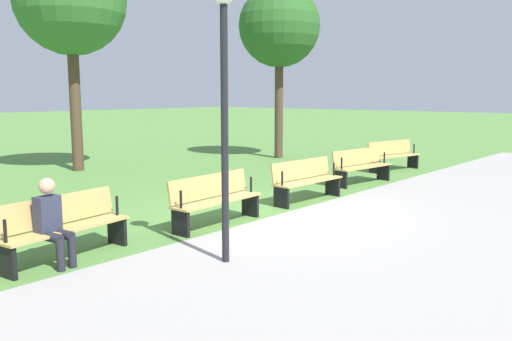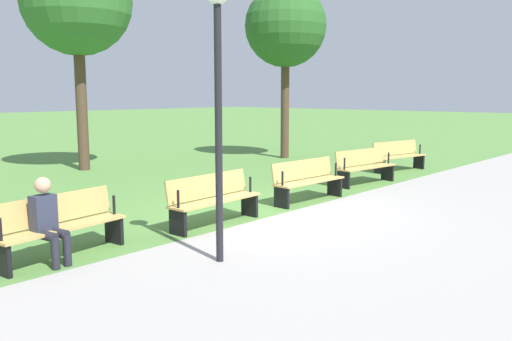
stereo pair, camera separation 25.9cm
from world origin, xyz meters
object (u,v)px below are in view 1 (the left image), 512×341
bench_3 (215,198)px  person_seated (52,220)px  bench_0 (393,155)px  lamp_post (224,68)px  bench_2 (306,179)px  bench_4 (63,226)px  bench_1 (361,165)px  tree_1 (279,27)px  tree_0 (70,0)px

bench_3 → person_seated: person_seated is taller
bench_0 → person_seated: (11.31, 0.63, 0.16)m
bench_0 → lamp_post: 10.16m
bench_0 → bench_3: bearing=16.6°
bench_2 → lamp_post: bearing=23.3°
bench_0 → bench_4: (11.05, 0.46, 0.00)m
person_seated → bench_3: bearing=171.9°
bench_1 → tree_1: size_ratio=0.32×
bench_3 → bench_4: 2.78m
bench_4 → bench_0: bearing=175.2°
bench_4 → person_seated: person_seated is taller
person_seated → tree_1: bearing=-162.7°
tree_1 → bench_4: bearing=24.1°
bench_3 → bench_4: size_ratio=0.99×
bench_0 → person_seated: 11.32m
person_seated → bench_0: bearing=176.1°
bench_2 → lamp_post: (4.16, 1.59, 2.17)m
tree_0 → lamp_post: 10.38m
bench_3 → tree_0: bearing=-106.9°
bench_1 → bench_2: same height
bench_0 → tree_1: size_ratio=0.33×
bench_0 → tree_0: (6.24, -7.24, 4.52)m
bench_0 → bench_2: size_ratio=1.02×
person_seated → tree_1: tree_1 is taller
bench_1 → lamp_post: (6.93, 1.82, 2.17)m
bench_0 → person_seated: person_seated is taller
tree_1 → bench_2: bearing=42.6°
bench_3 → tree_0: 9.35m
tree_0 → bench_2: bearing=95.3°
bench_2 → person_seated: person_seated is taller
tree_0 → lamp_post: bearing=70.2°
bench_4 → tree_1: bearing=-163.0°
tree_0 → tree_1: tree_0 is taller
bench_0 → bench_4: size_ratio=1.01×
bench_0 → bench_4: 11.06m
bench_1 → bench_0: bearing=-163.4°
person_seated → bench_4: bearing=-151.9°
bench_4 → lamp_post: (-1.39, 1.82, 2.17)m
lamp_post → bench_3: bearing=-131.0°
bench_2 → tree_1: bearing=-135.0°
bench_0 → bench_3: same height
bench_4 → tree_0: 10.14m
bench_1 → person_seated: size_ratio=1.65×
bench_0 → lamp_post: size_ratio=0.53×
bench_1 → tree_0: 9.58m
bench_4 → tree_1: size_ratio=0.32×
person_seated → lamp_post: bearing=127.9°
person_seated → tree_0: bearing=-129.9°
bench_3 → tree_1: size_ratio=0.32×
bench_0 → bench_1: (2.74, 0.46, 0.00)m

